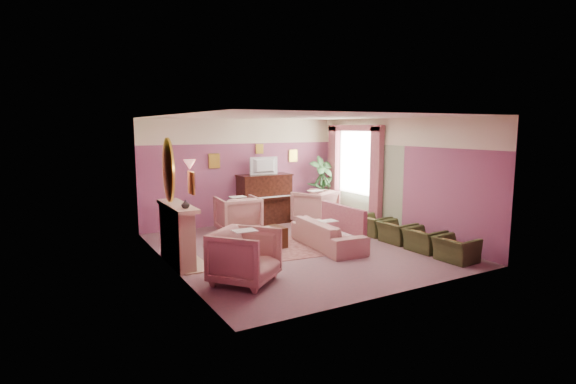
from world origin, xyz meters
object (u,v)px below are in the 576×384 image
floral_armchair_right (315,205)px  floral_armchair_front (245,254)px  olive_chair_c (397,229)px  olive_chair_b (424,236)px  floral_armchair_left (238,213)px  olive_chair_d (373,222)px  piano (265,199)px  side_table (323,205)px  sofa (328,229)px  olive_chair_a (456,245)px  television (265,164)px  coffee_table (262,239)px

floral_armchair_right → floral_armchair_front: 4.88m
floral_armchair_front → olive_chair_c: size_ratio=1.36×
olive_chair_b → olive_chair_c: bearing=90.0°
floral_armchair_left → olive_chair_d: (2.73, -1.84, -0.18)m
piano → side_table: (1.82, -0.11, -0.30)m
sofa → floral_armchair_front: floral_armchair_front is taller
olive_chair_b → olive_chair_c: same height
floral_armchair_front → olive_chair_a: (4.05, -0.90, -0.18)m
olive_chair_c → side_table: (0.16, 3.22, 0.03)m
television → floral_armchair_left: (-1.07, -0.62, -1.10)m
floral_armchair_left → olive_chair_b: (2.73, -3.48, -0.18)m
floral_armchair_left → coffee_table: bearing=-95.5°
sofa → floral_armchair_left: bearing=117.4°
floral_armchair_right → olive_chair_c: floral_armchair_right is taller
olive_chair_d → side_table: (0.16, 2.40, 0.03)m
piano → olive_chair_d: bearing=-56.5°
olive_chair_d → olive_chair_c: bearing=-90.0°
sofa → floral_armchair_front: size_ratio=2.02×
floral_armchair_right → floral_armchair_front: (-3.55, -3.35, 0.00)m
piano → side_table: size_ratio=2.00×
olive_chair_d → coffee_table: bearing=177.0°
piano → coffee_table: bearing=-117.6°
television → olive_chair_c: 3.89m
olive_chair_c → side_table: bearing=87.1°
sofa → floral_armchair_right: (1.08, 2.17, 0.09)m
floral_armchair_right → olive_chair_d: (0.50, -1.79, -0.18)m
floral_armchair_front → television: bearing=59.2°
olive_chair_c → floral_armchair_front: bearing=-169.7°
sofa → olive_chair_a: 2.61m
sofa → floral_armchair_front: (-2.47, -1.17, 0.09)m
olive_chair_c → olive_chair_b: bearing=-90.0°
sofa → olive_chair_d: bearing=13.6°
floral_armchair_left → floral_armchair_right: (2.23, -0.05, 0.00)m
olive_chair_b → olive_chair_c: size_ratio=1.00×
olive_chair_b → side_table: 4.04m
piano → floral_armchair_front: size_ratio=1.39×
olive_chair_b → side_table: size_ratio=1.05×
olive_chair_d → television: bearing=124.1°
floral_armchair_left → floral_armchair_right: bearing=-1.2°
television → sofa: size_ratio=0.39×
floral_armchair_left → floral_armchair_front: same height
piano → television: (0.00, -0.05, 0.95)m
sofa → olive_chair_c: bearing=-15.5°
olive_chair_a → olive_chair_d: same height
floral_armchair_right → side_table: bearing=42.6°
piano → olive_chair_c: 3.73m
coffee_table → floral_armchair_left: size_ratio=0.99×
floral_armchair_front → olive_chair_b: 4.06m
floral_armchair_left → side_table: floral_armchair_left is taller
piano → olive_chair_d: (1.66, -2.51, -0.33)m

